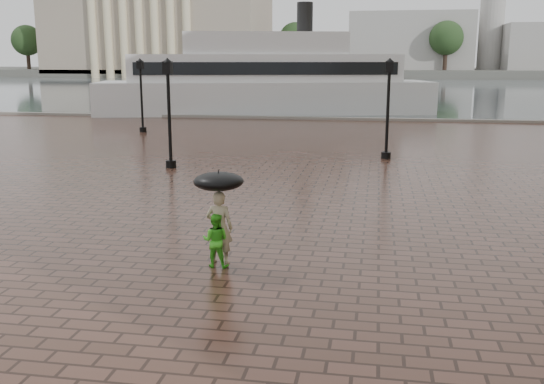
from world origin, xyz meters
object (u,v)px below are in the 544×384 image
(street_lamps, at_px, (224,104))
(ferry_near, at_px, (265,81))
(adult_pedestrian, at_px, (219,227))
(child_pedestrian, at_px, (216,240))

(street_lamps, relative_size, ferry_near, 0.54)
(adult_pedestrian, distance_m, child_pedestrian, 0.33)
(child_pedestrian, bearing_deg, ferry_near, -80.77)
(adult_pedestrian, relative_size, child_pedestrian, 1.38)
(adult_pedestrian, height_order, ferry_near, ferry_near)
(adult_pedestrian, relative_size, ferry_near, 0.06)
(street_lamps, height_order, adult_pedestrian, street_lamps)
(street_lamps, height_order, child_pedestrian, street_lamps)
(child_pedestrian, bearing_deg, street_lamps, -76.09)
(street_lamps, bearing_deg, adult_pedestrian, -76.18)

